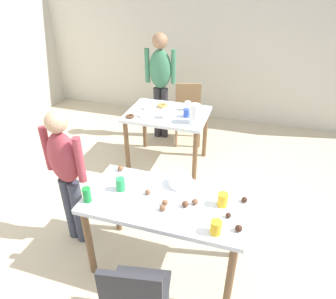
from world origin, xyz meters
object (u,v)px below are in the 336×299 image
at_px(chair_near_table, 136,299).
at_px(pitcher_far, 195,114).
at_px(person_adult_far, 160,78).
at_px(mixing_bowl, 180,182).
at_px(dining_table_near, 165,210).
at_px(chair_far_table, 188,110).
at_px(person_girl_near, 66,170).
at_px(soda_can, 87,195).
at_px(dining_table_far, 167,121).

xyz_separation_m(chair_near_table, pitcher_far, (-0.11, 2.14, 0.37)).
distance_m(person_adult_far, mixing_bowl, 2.28).
bearing_deg(person_adult_far, chair_near_table, -74.68).
distance_m(dining_table_near, mixing_bowl, 0.27).
height_order(dining_table_near, chair_far_table, chair_far_table).
distance_m(chair_near_table, pitcher_far, 2.17).
distance_m(person_girl_near, soda_can, 0.42).
bearing_deg(pitcher_far, person_girl_near, -121.20).
height_order(dining_table_near, pitcher_far, pitcher_far).
bearing_deg(dining_table_far, person_girl_near, -105.78).
relative_size(person_girl_near, person_adult_far, 0.87).
relative_size(dining_table_near, chair_far_table, 1.48).
height_order(person_adult_far, pitcher_far, person_adult_far).
relative_size(dining_table_far, person_adult_far, 0.64).
bearing_deg(chair_near_table, dining_table_near, 91.90).
relative_size(chair_far_table, person_adult_far, 0.55).
xyz_separation_m(mixing_bowl, soda_can, (-0.64, -0.42, 0.03)).
height_order(chair_far_table, mixing_bowl, chair_far_table).
bearing_deg(dining_table_near, chair_far_table, 99.31).
height_order(mixing_bowl, soda_can, soda_can).
bearing_deg(pitcher_far, dining_table_far, 154.75).
xyz_separation_m(dining_table_far, person_adult_far, (-0.33, 0.71, 0.32)).
height_order(chair_near_table, person_girl_near, person_girl_near).
bearing_deg(soda_can, person_adult_far, 95.17).
bearing_deg(chair_near_table, dining_table_far, 102.28).
height_order(dining_table_near, person_girl_near, person_girl_near).
height_order(chair_far_table, pitcher_far, pitcher_far).
xyz_separation_m(dining_table_far, mixing_bowl, (0.55, -1.40, 0.14)).
height_order(person_adult_far, mixing_bowl, person_adult_far).
bearing_deg(chair_near_table, person_girl_near, 141.47).
xyz_separation_m(person_girl_near, pitcher_far, (0.84, 1.38, 0.05)).
relative_size(chair_far_table, person_girl_near, 0.63).
bearing_deg(chair_near_table, person_adult_far, 105.32).
bearing_deg(pitcher_far, person_adult_far, 128.78).
bearing_deg(dining_table_far, mixing_bowl, -68.66).
xyz_separation_m(chair_far_table, person_adult_far, (-0.42, -0.02, 0.46)).
bearing_deg(person_adult_far, dining_table_near, -70.88).
distance_m(dining_table_near, chair_near_table, 0.72).
distance_m(dining_table_near, chair_far_table, 2.39).
xyz_separation_m(person_girl_near, soda_can, (0.35, -0.24, -0.00)).
height_order(person_girl_near, person_adult_far, person_adult_far).
bearing_deg(dining_table_far, dining_table_near, -73.42).
distance_m(person_adult_far, pitcher_far, 1.15).
bearing_deg(mixing_bowl, chair_near_table, -92.46).
relative_size(dining_table_far, pitcher_far, 4.38).
height_order(dining_table_near, soda_can, soda_can).
relative_size(dining_table_near, chair_near_table, 1.48).
relative_size(chair_near_table, chair_far_table, 1.00).
bearing_deg(soda_can, person_girl_near, 144.76).
bearing_deg(person_girl_near, chair_near_table, -38.53).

